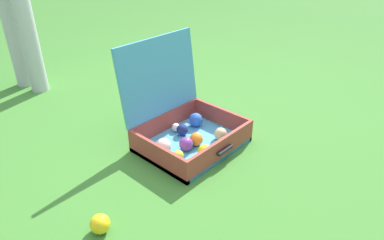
# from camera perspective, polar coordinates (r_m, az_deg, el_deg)

# --- Properties ---
(ground_plane) EXTENTS (16.00, 16.00, 0.00)m
(ground_plane) POSITION_cam_1_polar(r_m,az_deg,el_deg) (2.02, 0.91, -2.92)
(ground_plane) COLOR #3D7A2D
(open_suitcase) EXTENTS (0.54, 0.52, 0.56)m
(open_suitcase) POSITION_cam_1_polar(r_m,az_deg,el_deg) (1.92, -1.39, -0.61)
(open_suitcase) COLOR #4799C6
(open_suitcase) RESTS_ON ground
(stray_ball_on_grass) EXTENTS (0.08, 0.08, 0.08)m
(stray_ball_on_grass) POSITION_cam_1_polar(r_m,az_deg,el_deg) (1.49, -14.82, -16.11)
(stray_ball_on_grass) COLOR yellow
(stray_ball_on_grass) RESTS_ON ground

